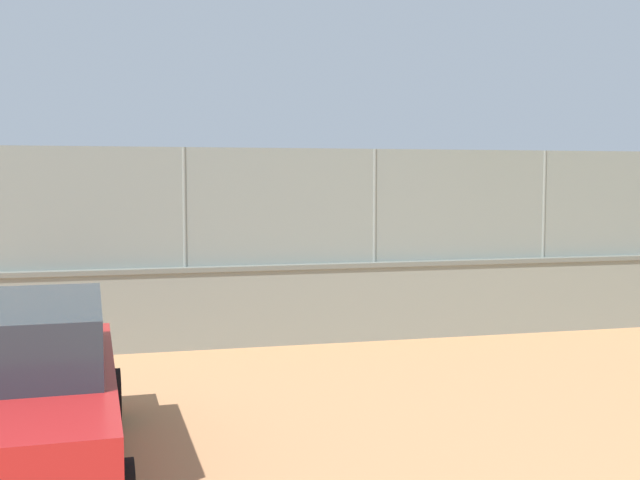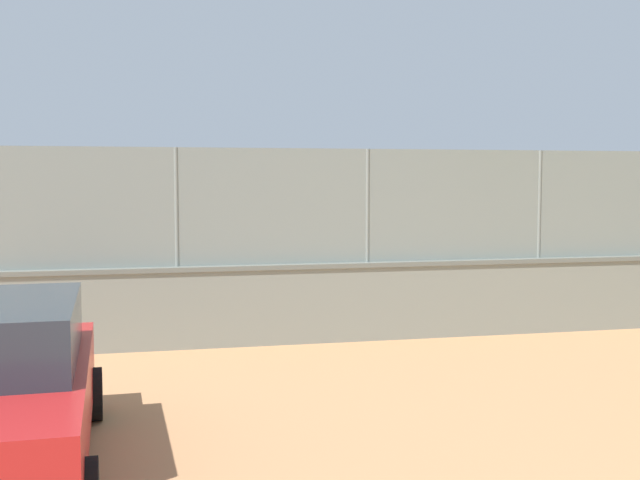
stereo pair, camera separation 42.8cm
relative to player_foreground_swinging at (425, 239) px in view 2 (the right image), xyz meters
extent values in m
plane|color=tan|center=(4.01, -0.90, -0.98)|extent=(260.00, 260.00, 0.00)
cube|color=gray|center=(4.44, 9.93, -0.34)|extent=(33.46, 1.39, 1.29)
cube|color=slate|center=(4.44, 9.93, 0.35)|extent=(33.46, 1.45, 0.08)
cube|color=gray|center=(4.44, 9.93, 1.37)|extent=(32.78, 1.01, 1.97)
cylinder|color=gray|center=(1.16, 9.83, 1.37)|extent=(0.07, 0.07, 1.97)
cylinder|color=gray|center=(4.44, 9.93, 1.37)|extent=(0.07, 0.07, 1.97)
cylinder|color=gray|center=(7.72, 10.03, 1.37)|extent=(0.07, 0.07, 1.97)
cylinder|color=#591919|center=(-0.06, -0.09, -0.57)|extent=(0.20, 0.20, 0.82)
cylinder|color=#591919|center=(0.01, 0.10, -0.57)|extent=(0.20, 0.20, 0.82)
cylinder|color=orange|center=(-0.03, 0.00, 0.14)|extent=(0.45, 0.45, 0.60)
cylinder|color=#D8AD84|center=(-0.10, -0.30, 0.26)|extent=(0.56, 0.31, 0.17)
cylinder|color=#D8AD84|center=(0.37, 0.17, 0.26)|extent=(0.56, 0.31, 0.17)
sphere|color=#D8AD84|center=(-0.03, 0.00, 0.55)|extent=(0.23, 0.23, 0.23)
cylinder|color=red|center=(-0.03, 0.00, 0.65)|extent=(0.32, 0.32, 0.05)
cylinder|color=black|center=(0.54, 0.10, 0.26)|extent=(0.29, 0.15, 0.04)
ellipsoid|color=#333338|center=(0.74, 0.01, 0.26)|extent=(0.29, 0.15, 0.24)
cylinder|color=#B2B2B2|center=(7.88, -1.43, -0.60)|extent=(0.15, 0.15, 0.76)
cylinder|color=#B2B2B2|center=(8.08, -1.44, -0.60)|extent=(0.15, 0.15, 0.76)
cylinder|color=beige|center=(7.98, -1.44, 0.05)|extent=(0.35, 0.35, 0.56)
cylinder|color=#D8AD84|center=(7.69, -1.48, 0.16)|extent=(0.10, 0.54, 0.16)
cylinder|color=#D8AD84|center=(8.27, -1.74, 0.16)|extent=(0.10, 0.54, 0.16)
sphere|color=#D8AD84|center=(7.98, -1.44, 0.44)|extent=(0.21, 0.21, 0.21)
cylinder|color=white|center=(7.98, -1.44, 0.53)|extent=(0.23, 0.23, 0.05)
sphere|color=yellow|center=(-1.11, 1.95, -0.93)|extent=(0.11, 0.11, 0.11)
cylinder|color=black|center=(8.77, 13.90, -0.67)|extent=(0.24, 0.63, 0.62)
camera|label=1|loc=(8.36, 23.27, 1.84)|focal=44.70mm
camera|label=2|loc=(7.94, 23.36, 1.84)|focal=44.70mm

